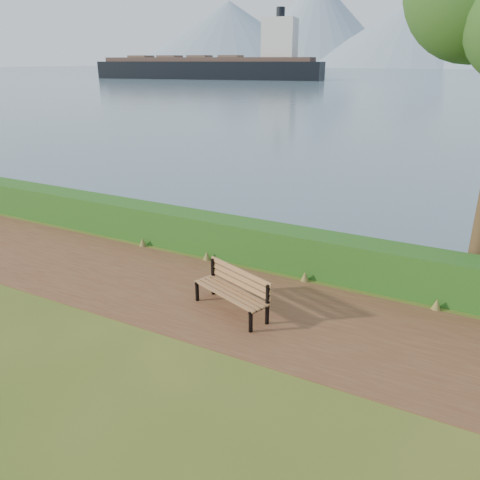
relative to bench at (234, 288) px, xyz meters
The scene contains 5 objects.
ground 0.94m from the bench, behind, with size 140.00×140.00×0.00m, color #415518.
path 0.97m from the bench, 162.46° to the left, with size 40.00×3.40×0.01m, color brown.
hedge 2.66m from the bench, 107.04° to the left, with size 32.00×0.85×1.00m, color #1B4B15.
bench is the anchor object (origin of this frame).
cargo_ship 129.62m from the bench, 120.66° to the left, with size 64.87×20.76×19.45m.
Camera 1 is at (4.86, -7.47, 4.86)m, focal length 35.00 mm.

